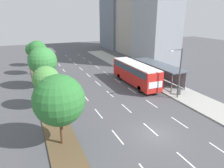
# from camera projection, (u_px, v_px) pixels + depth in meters

# --- Properties ---
(ground_plane) EXTENTS (140.00, 140.00, 0.00)m
(ground_plane) POSITION_uv_depth(u_px,v_px,m) (156.00, 134.00, 19.60)
(ground_plane) COLOR #4C4C51
(median_strip) EXTENTS (2.60, 52.00, 0.12)m
(median_strip) POSITION_uv_depth(u_px,v_px,m) (42.00, 83.00, 34.01)
(median_strip) COLOR brown
(median_strip) RESTS_ON ground
(sidewalk_right) EXTENTS (4.50, 52.00, 0.15)m
(sidewalk_right) POSITION_uv_depth(u_px,v_px,m) (137.00, 72.00, 40.48)
(sidewalk_right) COLOR #ADAAA3
(sidewalk_right) RESTS_ON ground
(lane_divider_left) EXTENTS (0.14, 49.24, 0.01)m
(lane_divider_left) POSITION_uv_depth(u_px,v_px,m) (73.00, 81.00, 35.03)
(lane_divider_left) COLOR white
(lane_divider_left) RESTS_ON ground
(lane_divider_center) EXTENTS (0.14, 49.24, 0.01)m
(lane_divider_center) POSITION_uv_depth(u_px,v_px,m) (93.00, 79.00, 36.32)
(lane_divider_center) COLOR white
(lane_divider_center) RESTS_ON ground
(lane_divider_right) EXTENTS (0.14, 49.24, 0.01)m
(lane_divider_right) POSITION_uv_depth(u_px,v_px,m) (111.00, 77.00, 37.61)
(lane_divider_right) COLOR white
(lane_divider_right) RESTS_ON ground
(bus_shelter) EXTENTS (2.90, 11.16, 2.86)m
(bus_shelter) POSITION_uv_depth(u_px,v_px,m) (159.00, 71.00, 34.22)
(bus_shelter) COLOR gray
(bus_shelter) RESTS_ON sidewalk_right
(bus) EXTENTS (2.54, 11.29, 3.37)m
(bus) POSITION_uv_depth(u_px,v_px,m) (135.00, 72.00, 32.87)
(bus) COLOR red
(bus) RESTS_ON ground
(cyclist) EXTENTS (0.46, 1.82, 1.71)m
(cyclist) POSITION_uv_depth(u_px,v_px,m) (77.00, 106.00, 23.69)
(cyclist) COLOR black
(cyclist) RESTS_ON ground
(median_tree_nearest) EXTENTS (4.20, 4.20, 6.05)m
(median_tree_nearest) POSITION_uv_depth(u_px,v_px,m) (59.00, 100.00, 16.81)
(median_tree_nearest) COLOR brown
(median_tree_nearest) RESTS_ON median_strip
(median_tree_second) EXTENTS (3.07, 3.07, 5.04)m
(median_tree_second) POSITION_uv_depth(u_px,v_px,m) (46.00, 80.00, 23.70)
(median_tree_second) COLOR brown
(median_tree_second) RESTS_ON median_strip
(median_tree_third) EXTENTS (4.13, 4.13, 6.11)m
(median_tree_third) POSITION_uv_depth(u_px,v_px,m) (43.00, 61.00, 30.50)
(median_tree_third) COLOR brown
(median_tree_third) RESTS_ON median_strip
(median_tree_fourth) EXTENTS (3.17, 3.17, 6.15)m
(median_tree_fourth) POSITION_uv_depth(u_px,v_px,m) (38.00, 50.00, 37.13)
(median_tree_fourth) COLOR brown
(median_tree_fourth) RESTS_ON median_strip
(median_tree_fifth) EXTENTS (3.13, 3.13, 4.96)m
(median_tree_fifth) POSITION_uv_depth(u_px,v_px,m) (33.00, 50.00, 44.16)
(median_tree_fifth) COLOR brown
(median_tree_fifth) RESTS_ON median_strip
(streetlight) EXTENTS (1.91, 0.24, 6.50)m
(streetlight) POSITION_uv_depth(u_px,v_px,m) (179.00, 70.00, 26.64)
(streetlight) COLOR #4C4C51
(streetlight) RESTS_ON sidewalk_right
(trash_bin) EXTENTS (0.52, 0.52, 0.85)m
(trash_bin) POSITION_uv_depth(u_px,v_px,m) (179.00, 92.00, 28.74)
(trash_bin) COLOR #4C4C51
(trash_bin) RESTS_ON sidewalk_right
(building_near_right) EXTENTS (6.62, 9.69, 23.62)m
(building_near_right) POSITION_uv_depth(u_px,v_px,m) (157.00, 8.00, 43.95)
(building_near_right) COLOR #8E939E
(building_near_right) RESTS_ON ground
(building_mid_right) EXTENTS (10.29, 15.98, 18.64)m
(building_mid_right) POSITION_uv_depth(u_px,v_px,m) (138.00, 19.00, 59.59)
(building_mid_right) COLOR #A39E93
(building_mid_right) RESTS_ON ground
(building_far_right) EXTENTS (10.60, 11.82, 21.56)m
(building_far_right) POSITION_uv_depth(u_px,v_px,m) (121.00, 14.00, 67.45)
(building_far_right) COLOR slate
(building_far_right) RESTS_ON ground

